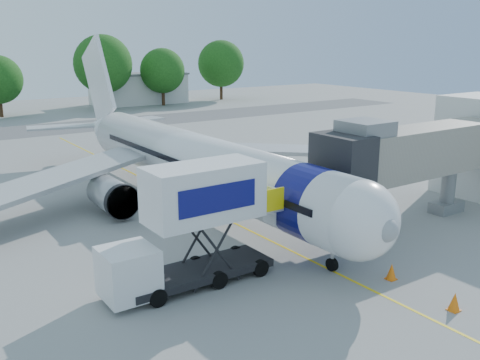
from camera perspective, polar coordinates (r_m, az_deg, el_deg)
ground at (r=33.40m, az=-1.63°, el=-4.12°), size 160.00×160.00×0.00m
guidance_line at (r=33.40m, az=-1.63°, el=-4.11°), size 0.15×70.00×0.01m
taxiway_strip at (r=71.53m, az=-20.27°, el=5.06°), size 120.00×10.00×0.01m
aircraft at (r=36.02m, az=-5.22°, el=2.08°), size 34.17×37.73×11.35m
jet_bridge at (r=32.48m, az=17.21°, el=2.63°), size 13.90×3.20×6.60m
catering_hiloader at (r=23.77m, az=-5.24°, el=-5.00°), size 8.50×2.44×5.50m
ground_tug at (r=19.82m, az=22.33°, el=-16.91°), size 3.56×2.17×1.34m
safety_cone_a at (r=26.01m, az=15.85°, el=-9.41°), size 0.49×0.49×0.77m
safety_cone_b at (r=24.03m, az=21.91°, el=-11.98°), size 0.50×0.50×0.79m
outbuilding_right at (r=97.20m, az=-10.73°, el=9.57°), size 16.40×7.40×5.30m
tree_e at (r=90.26m, az=-14.40°, el=11.90°), size 9.30×9.30×11.86m
tree_f at (r=93.74m, az=-8.28°, el=11.46°), size 7.58×7.58×9.67m
tree_g at (r=102.33m, az=-2.04°, el=12.30°), size 8.62×8.62×11.00m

